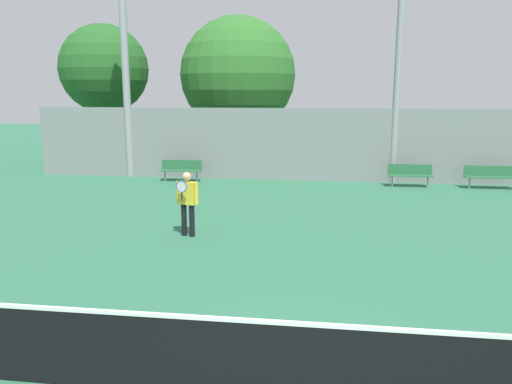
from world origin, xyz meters
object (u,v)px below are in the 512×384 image
tennis_net (299,363)px  bench_by_gate (410,173)px  light_pole_far_right (125,55)px  tree_green_broad (104,69)px  tennis_player (187,200)px  bench_adjacent_court (492,175)px  tree_green_tall (238,75)px  light_pole_near_left (398,56)px  bench_courtside_far (181,168)px

tennis_net → bench_by_gate: bearing=76.2°
light_pole_far_right → tree_green_broad: 5.24m
tennis_player → tree_green_broad: size_ratio=0.24×
bench_by_gate → tree_green_broad: size_ratio=0.24×
tennis_net → bench_by_gate: size_ratio=6.33×
tennis_net → bench_adjacent_court: size_ratio=5.25×
tennis_player → light_pole_far_right: 10.94m
tennis_player → tree_green_tall: 13.88m
bench_by_gate → light_pole_far_right: light_pole_far_right is taller
bench_by_gate → tree_green_tall: 10.33m
tennis_net → light_pole_near_left: light_pole_near_left is taller
bench_courtside_far → bench_by_gate: 9.25m
bench_courtside_far → light_pole_far_right: 5.39m
bench_adjacent_court → bench_by_gate: size_ratio=1.21×
tennis_player → tree_green_broad: 15.78m
tennis_net → bench_adjacent_court: bearing=65.6°
tennis_net → bench_adjacent_court: tennis_net is taller
light_pole_near_left → bench_adjacent_court: bearing=-14.3°
light_pole_near_left → tree_green_tall: light_pole_near_left is taller
light_pole_far_right → tree_green_broad: (-2.92, 4.33, -0.38)m
tennis_net → light_pole_far_right: light_pole_far_right is taller
bench_courtside_far → tree_green_broad: (-5.49, 5.22, 4.26)m
bench_by_gate → light_pole_far_right: size_ratio=0.18×
bench_courtside_far → light_pole_far_right: light_pole_far_right is taller
light_pole_far_right → tree_green_broad: light_pole_far_right is taller
bench_courtside_far → light_pole_near_left: size_ratio=0.20×
tennis_player → tree_green_tall: tree_green_tall is taller
bench_courtside_far → tree_green_broad: 8.70m
tree_green_tall → tennis_player: bearing=-85.8°
bench_adjacent_court → tree_green_broad: size_ratio=0.29×
tree_green_tall → bench_courtside_far: bearing=-104.9°
light_pole_near_left → tree_green_broad: bearing=163.1°
bench_by_gate → tree_green_tall: size_ratio=0.23×
bench_by_gate → light_pole_near_left: light_pole_near_left is taller
tennis_player → bench_by_gate: tennis_player is taller
bench_adjacent_court → tree_green_tall: bearing=153.0°
light_pole_near_left → light_pole_far_right: 11.27m
light_pole_far_right → tree_green_tall: (4.05, 4.64, -0.69)m
bench_courtside_far → tree_green_tall: tree_green_tall is taller
tennis_net → tree_green_broad: bearing=119.4°
bench_adjacent_court → light_pole_far_right: bearing=176.6°
bench_by_gate → tree_green_tall: tree_green_tall is taller
tennis_net → light_pole_near_left: (3.02, 15.51, 4.51)m
bench_by_gate → tennis_player: bearing=-130.8°
light_pole_near_left → tree_green_tall: (-7.22, 4.61, -0.54)m
tennis_player → bench_adjacent_court: bearing=52.0°
light_pole_near_left → bench_courtside_far: bearing=-174.0°
tennis_net → tennis_player: 7.47m
tree_green_broad → bench_by_gate: bearing=-19.5°
tennis_player → bench_by_gate: bearing=62.5°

